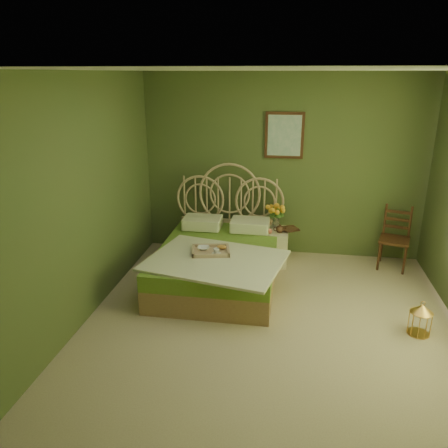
% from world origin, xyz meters
% --- Properties ---
extents(floor, '(4.50, 4.50, 0.00)m').
position_xyz_m(floor, '(0.00, 0.00, 0.00)').
color(floor, '#C4B18D').
rests_on(floor, ground).
extents(ceiling, '(4.50, 4.50, 0.00)m').
position_xyz_m(ceiling, '(0.00, 0.00, 2.60)').
color(ceiling, silver).
rests_on(ceiling, wall_back).
extents(wall_back, '(4.00, 0.00, 4.00)m').
position_xyz_m(wall_back, '(0.00, 2.25, 1.30)').
color(wall_back, '#525C30').
rests_on(wall_back, floor).
extents(wall_left, '(0.00, 4.50, 4.50)m').
position_xyz_m(wall_left, '(-2.00, 0.00, 1.30)').
color(wall_left, '#525C30').
rests_on(wall_left, floor).
extents(wall_art, '(0.54, 0.04, 0.64)m').
position_xyz_m(wall_art, '(0.01, 2.22, 1.75)').
color(wall_art, '#3D2110').
rests_on(wall_art, wall_back).
extents(bed, '(1.73, 2.19, 1.35)m').
position_xyz_m(bed, '(-0.73, 1.13, 0.30)').
color(bed, '#A48152').
rests_on(bed, floor).
extents(nightstand, '(0.46, 0.46, 0.93)m').
position_xyz_m(nightstand, '(-0.08, 1.82, 0.34)').
color(nightstand, '#EFE9C3').
rests_on(nightstand, floor).
extents(chair, '(0.47, 0.47, 0.86)m').
position_xyz_m(chair, '(1.58, 1.97, 0.48)').
color(chair, '#3D2110').
rests_on(chair, floor).
extents(birdcage, '(0.22, 0.22, 0.34)m').
position_xyz_m(birdcage, '(1.54, 0.23, 0.17)').
color(birdcage, gold).
rests_on(birdcage, floor).
extents(book_lower, '(0.26, 0.29, 0.02)m').
position_xyz_m(book_lower, '(0.09, 1.82, 0.51)').
color(book_lower, '#381E0F').
rests_on(book_lower, nightstand).
extents(book_upper, '(0.25, 0.27, 0.02)m').
position_xyz_m(book_upper, '(0.09, 1.82, 0.53)').
color(book_upper, '#472819').
rests_on(book_upper, nightstand).
extents(cereal_bowl, '(0.16, 0.16, 0.04)m').
position_xyz_m(cereal_bowl, '(-0.88, 0.88, 0.54)').
color(cereal_bowl, white).
rests_on(cereal_bowl, bed).
extents(coffee_cup, '(0.08, 0.08, 0.07)m').
position_xyz_m(coffee_cup, '(-0.70, 0.77, 0.56)').
color(coffee_cup, white).
rests_on(coffee_cup, bed).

